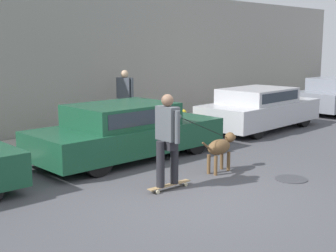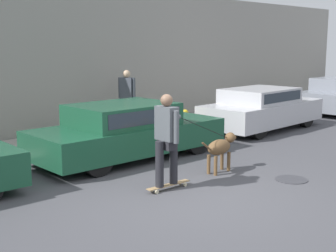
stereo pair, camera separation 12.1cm
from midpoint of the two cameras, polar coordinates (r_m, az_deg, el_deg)
The scene contains 10 objects.
ground_plane at distance 8.00m, azimuth 3.88°, elevation -8.66°, with size 36.00×36.00×0.00m, color #47474C.
back_wall at distance 12.80m, azimuth -17.79°, elevation 7.44°, with size 32.00×0.30×4.18m.
sidewalk_curb at distance 11.92m, azimuth -14.58°, elevation -2.40°, with size 30.00×2.21×0.12m.
parked_car_1 at distance 10.55m, azimuth -4.66°, elevation -0.67°, with size 4.50×1.88×1.25m.
parked_car_2 at distance 14.31m, azimuth 11.61°, elevation 2.03°, with size 4.28×1.86×1.25m.
dog at distance 9.44m, azimuth 6.79°, elevation -2.60°, with size 1.11×0.36×0.76m.
skateboarder at distance 8.14m, azimuth 0.32°, elevation -1.22°, with size 2.35×0.60×1.70m.
pedestrian_with_bag at distance 13.45m, azimuth -4.71°, elevation 3.64°, with size 0.35×0.63×1.70m.
manhole_cover at distance 9.27m, azimuth 15.17°, elevation -6.31°, with size 0.61×0.61×0.01m.
fire_hydrant at distance 12.95m, azimuth 2.36°, elevation 0.43°, with size 0.18×0.18×0.77m.
Camera 2 is at (-5.56, -5.15, 2.55)m, focal length 50.00 mm.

